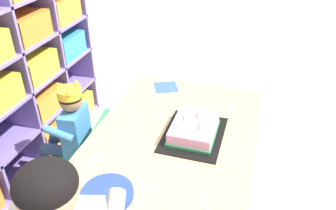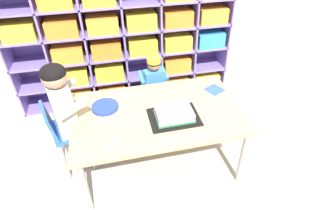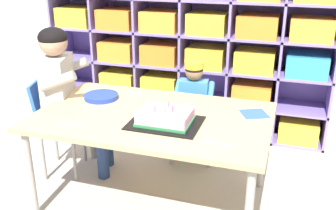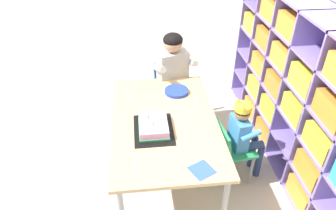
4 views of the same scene
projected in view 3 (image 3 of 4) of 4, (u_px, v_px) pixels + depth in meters
ground at (154, 199)px, 2.58m from camera, size 16.00×16.00×0.00m
storage_cubby_shelf at (192, 50)px, 3.41m from camera, size 2.48×0.37×1.46m
activity_table at (153, 122)px, 2.37m from camera, size 1.41×0.87×0.61m
classroom_chair_blue at (192, 119)px, 2.92m from camera, size 0.38×0.34×0.58m
child_with_crown at (194, 95)px, 2.95m from camera, size 0.31×0.32×0.82m
classroom_chair_adult_side at (55, 114)px, 2.77m from camera, size 0.38×0.40×0.70m
adult_helper_seated at (67, 86)px, 2.69m from camera, size 0.47×0.46×1.07m
birthday_cake_on_tray at (165, 118)px, 2.22m from camera, size 0.41×0.31×0.12m
paper_plate_stack at (101, 96)px, 2.61m from camera, size 0.23×0.23×0.03m
paper_napkin_square at (254, 114)px, 2.36m from camera, size 0.20×0.20×0.00m
fork_beside_plate_stack at (134, 93)px, 2.71m from camera, size 0.13×0.05×0.00m
fork_at_table_front_edge at (71, 124)px, 2.22m from camera, size 0.12×0.10×0.00m
fork_near_child_seat at (217, 143)px, 2.00m from camera, size 0.14×0.02×0.00m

